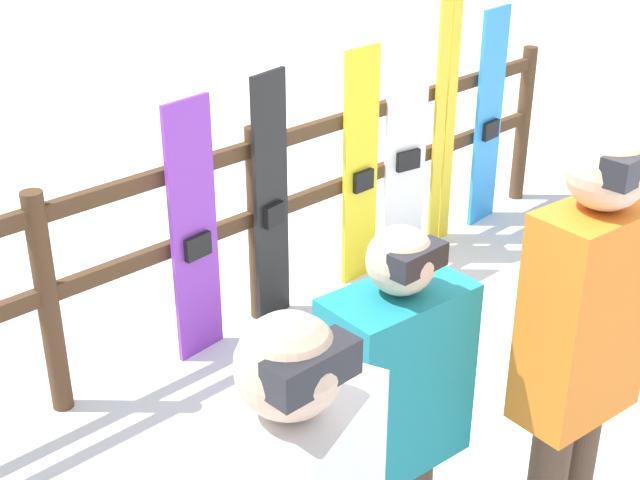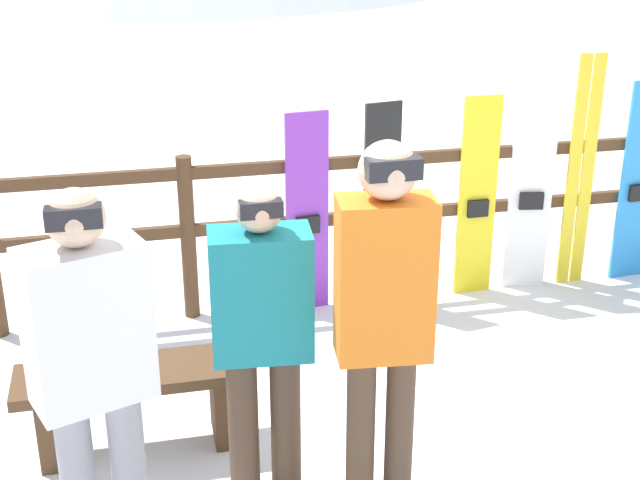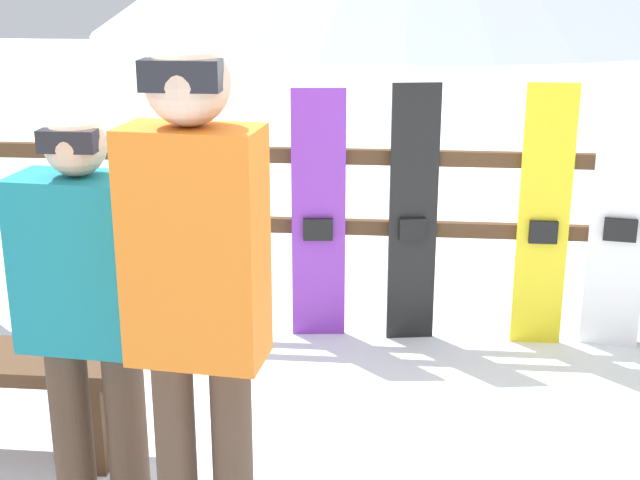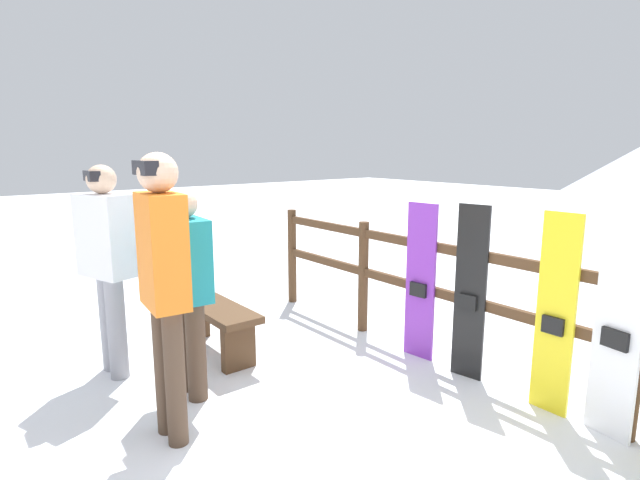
# 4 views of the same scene
# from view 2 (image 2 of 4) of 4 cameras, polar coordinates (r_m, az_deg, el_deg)

# --- Properties ---
(ground_plane) EXTENTS (40.00, 40.00, 0.00)m
(ground_plane) POSITION_cam_2_polar(r_m,az_deg,el_deg) (4.76, 9.31, -13.25)
(ground_plane) COLOR white
(fence) EXTENTS (5.02, 0.10, 1.11)m
(fence) POSITION_cam_2_polar(r_m,az_deg,el_deg) (6.01, 3.26, 1.98)
(fence) COLOR #4C331E
(fence) RESTS_ON ground
(bench) EXTENTS (1.15, 0.36, 0.46)m
(bench) POSITION_cam_2_polar(r_m,az_deg,el_deg) (4.65, -11.87, -9.47)
(bench) COLOR #4C331E
(bench) RESTS_ON ground
(person_teal) EXTENTS (0.46, 0.28, 1.54)m
(person_teal) POSITION_cam_2_polar(r_m,az_deg,el_deg) (3.99, -3.74, -5.56)
(person_teal) COLOR #4C3828
(person_teal) RESTS_ON ground
(person_orange) EXTENTS (0.41, 0.26, 1.81)m
(person_orange) POSITION_cam_2_polar(r_m,az_deg,el_deg) (3.69, 4.10, -4.59)
(person_orange) COLOR #4C3828
(person_orange) RESTS_ON ground
(person_white) EXTENTS (0.51, 0.39, 1.70)m
(person_white) POSITION_cam_2_polar(r_m,az_deg,el_deg) (3.61, -14.43, -7.64)
(person_white) COLOR gray
(person_white) RESTS_ON ground
(snowboard_purple) EXTENTS (0.29, 0.08, 1.37)m
(snowboard_purple) POSITION_cam_2_polar(r_m,az_deg,el_deg) (5.84, -0.83, 1.65)
(snowboard_purple) COLOR purple
(snowboard_purple) RESTS_ON ground
(snowboard_black_stripe) EXTENTS (0.26, 0.09, 1.40)m
(snowboard_black_stripe) POSITION_cam_2_polar(r_m,az_deg,el_deg) (5.95, 3.94, 2.17)
(snowboard_black_stripe) COLOR black
(snowboard_black_stripe) RESTS_ON ground
(snowboard_yellow) EXTENTS (0.27, 0.05, 1.41)m
(snowboard_yellow) POSITION_cam_2_polar(r_m,az_deg,el_deg) (6.17, 10.03, 2.66)
(snowboard_yellow) COLOR yellow
(snowboard_yellow) RESTS_ON ground
(snowboard_white) EXTENTS (0.30, 0.09, 1.47)m
(snowboard_white) POSITION_cam_2_polar(r_m,az_deg,el_deg) (6.32, 13.34, 3.12)
(snowboard_white) COLOR white
(snowboard_white) RESTS_ON ground
(ski_pair_yellow) EXTENTS (0.19, 0.02, 1.66)m
(ski_pair_yellow) POSITION_cam_2_polar(r_m,az_deg,el_deg) (6.46, 16.33, 4.16)
(ski_pair_yellow) COLOR yellow
(ski_pair_yellow) RESTS_ON ground
(snowboard_blue) EXTENTS (0.29, 0.07, 1.46)m
(snowboard_blue) POSITION_cam_2_polar(r_m,az_deg,el_deg) (6.72, 19.72, 3.50)
(snowboard_blue) COLOR #288CE0
(snowboard_blue) RESTS_ON ground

